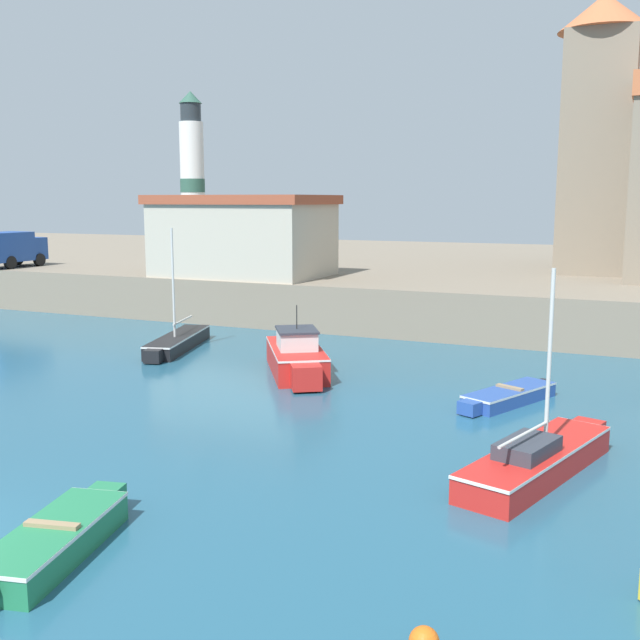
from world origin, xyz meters
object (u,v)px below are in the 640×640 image
dinghy_blue_0 (508,395)px  sailboat_red_3 (538,458)px  motorboat_red_6 (297,357)px  sailboat_black_5 (177,341)px  dinghy_green_1 (56,538)px  harbor_shed_mid_row (244,235)px  lighthouse (192,181)px  truck_on_quay (10,248)px

dinghy_blue_0 → sailboat_red_3: (1.78, -6.19, 0.16)m
sailboat_red_3 → motorboat_red_6: sailboat_red_3 is taller
dinghy_blue_0 → sailboat_black_5: 15.32m
dinghy_green_1 → harbor_shed_mid_row: 28.85m
dinghy_green_1 → dinghy_blue_0: bearing=67.1°
dinghy_green_1 → sailboat_black_5: (-9.07, 17.20, 0.04)m
dinghy_green_1 → sailboat_black_5: bearing=117.8°
sailboat_red_3 → lighthouse: bearing=135.8°
lighthouse → truck_on_quay: bearing=-133.1°
dinghy_blue_0 → dinghy_green_1: size_ratio=0.97×
truck_on_quay → harbor_shed_mid_row: bearing=4.8°
dinghy_blue_0 → dinghy_green_1: (-5.91, -14.03, 0.06)m
dinghy_blue_0 → dinghy_green_1: bearing=-112.9°
dinghy_blue_0 → truck_on_quay: (-32.73, 11.04, 3.31)m
sailboat_black_5 → truck_on_quay: 19.67m
dinghy_blue_0 → sailboat_black_5: sailboat_black_5 is taller
motorboat_red_6 → lighthouse: 25.93m
motorboat_red_6 → harbor_shed_mid_row: harbor_shed_mid_row is taller
motorboat_red_6 → dinghy_green_1: bearing=-81.7°
dinghy_green_1 → sailboat_red_3: size_ratio=0.68×
sailboat_black_5 → harbor_shed_mid_row: 10.28m
dinghy_blue_0 → dinghy_green_1: 15.22m
dinghy_blue_0 → motorboat_red_6: size_ratio=0.76×
dinghy_blue_0 → harbor_shed_mid_row: 21.25m
truck_on_quay → dinghy_blue_0: bearing=-18.6°
dinghy_green_1 → lighthouse: lighthouse is taller
motorboat_red_6 → truck_on_quay: size_ratio=1.30×
harbor_shed_mid_row → truck_on_quay: size_ratio=2.15×
lighthouse → harbor_shed_mid_row: lighthouse is taller
lighthouse → motorboat_red_6: bearing=-48.2°
sailboat_red_3 → truck_on_quay: size_ratio=1.49×
dinghy_blue_0 → lighthouse: size_ratio=0.38×
sailboat_black_5 → sailboat_red_3: bearing=-29.2°
sailboat_black_5 → harbor_shed_mid_row: harbor_shed_mid_row is taller
truck_on_quay → sailboat_black_5: bearing=-23.9°
harbor_shed_mid_row → truck_on_quay: 16.10m
sailboat_red_3 → lighthouse: size_ratio=0.57×
sailboat_red_3 → sailboat_black_5: size_ratio=1.03×
lighthouse → dinghy_blue_0: bearing=-38.4°
dinghy_blue_0 → lighthouse: lighthouse is taller
dinghy_green_1 → lighthouse: bearing=119.2°
sailboat_black_5 → dinghy_green_1: bearing=-62.2°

